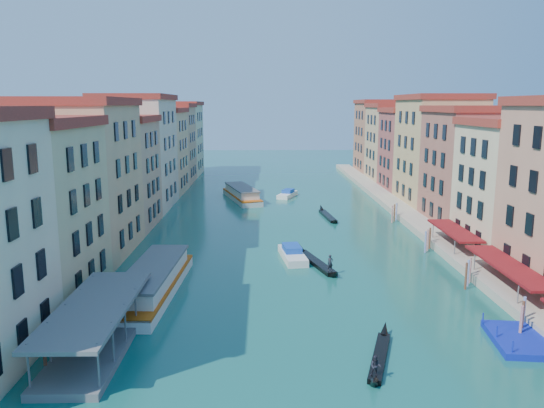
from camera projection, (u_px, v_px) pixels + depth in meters
The scene contains 15 objects.
left_bank_palazzos at pixel (129, 160), 92.08m from camera, with size 12.80×128.40×21.00m.
right_bank_palazzos at pixel (448, 159), 93.38m from camera, with size 12.80×128.40×21.00m.
quay at pixel (401, 210), 94.94m from camera, with size 4.00×140.00×1.00m, color #AE9F8D.
restaurant_awnings at pixel (511, 268), 53.22m from camera, with size 3.20×44.55×3.12m.
vaporetto_stop at pixel (97, 331), 42.01m from camera, with size 5.40×16.40×3.65m.
mooring_poles_right at pixel (458, 267), 59.17m from camera, with size 1.44×54.24×3.20m.
mooring_poles_left at pixel (65, 333), 41.99m from camera, with size 0.24×8.24×3.20m.
vaporetto_near at pixel (153, 281), 54.26m from camera, with size 5.44×20.05×2.95m.
vaporetto_far at pixel (242, 194), 108.07m from camera, with size 8.91×18.59×2.70m.
gondola_fore at pixel (316, 261), 64.30m from camera, with size 4.70×12.90×2.63m.
gondola_right at pixel (379, 356), 40.08m from camera, with size 3.96×10.27×2.10m.
gondola_far at pixel (327, 215), 91.44m from camera, with size 2.23×12.47×1.76m.
motorboat_mid at pixel (292, 254), 66.62m from camera, with size 3.49×8.19×1.64m.
motorboat_far at pixel (287, 194), 111.63m from camera, with size 4.77×7.75×1.53m.
blue_dock at pixel (520, 340), 43.07m from camera, with size 5.09×7.03×0.55m.
Camera 1 is at (-2.77, -27.68, 19.07)m, focal length 35.00 mm.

